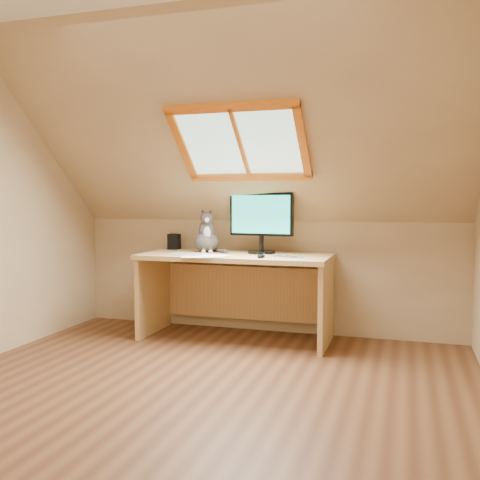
% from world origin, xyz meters
% --- Properties ---
extents(ground, '(3.50, 3.50, 0.00)m').
position_xyz_m(ground, '(0.00, 0.00, 0.00)').
color(ground, brown).
rests_on(ground, ground).
extents(room_shell, '(3.52, 3.52, 2.41)m').
position_xyz_m(room_shell, '(0.00, -0.09, 1.43)').
color(room_shell, tan).
rests_on(room_shell, ground).
extents(desk, '(1.60, 0.70, 0.73)m').
position_xyz_m(desk, '(-0.15, 1.45, 0.51)').
color(desk, '#E3AD6C').
rests_on(desk, ground).
extents(monitor, '(0.56, 0.24, 0.52)m').
position_xyz_m(monitor, '(0.04, 1.50, 1.03)').
color(monitor, black).
rests_on(monitor, desk).
extents(cat, '(0.29, 0.31, 0.38)m').
position_xyz_m(cat, '(-0.44, 1.46, 0.87)').
color(cat, '#494240').
rests_on(cat, desk).
extents(desk_speaker, '(0.11, 0.11, 0.14)m').
position_xyz_m(desk_speaker, '(-0.83, 1.63, 0.80)').
color(desk_speaker, black).
rests_on(desk_speaker, desk).
extents(graphics_tablet, '(0.30, 0.22, 0.01)m').
position_xyz_m(graphics_tablet, '(-0.51, 1.19, 0.74)').
color(graphics_tablet, '#B2B2B7').
rests_on(graphics_tablet, desk).
extents(mouse, '(0.07, 0.10, 0.03)m').
position_xyz_m(mouse, '(0.14, 1.15, 0.74)').
color(mouse, black).
rests_on(mouse, desk).
extents(papers, '(0.35, 0.30, 0.01)m').
position_xyz_m(papers, '(-0.28, 1.12, 0.73)').
color(papers, white).
rests_on(papers, desk).
extents(cables, '(0.51, 0.26, 0.01)m').
position_xyz_m(cables, '(0.22, 1.26, 0.73)').
color(cables, silver).
rests_on(cables, desk).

